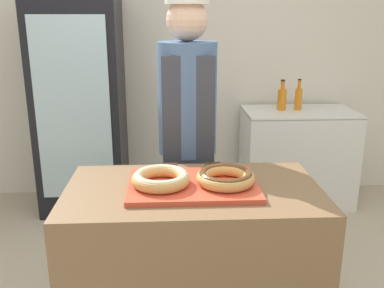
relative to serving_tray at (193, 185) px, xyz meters
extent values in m
cube|color=silver|center=(0.00, 2.13, 0.46)|extent=(8.00, 0.06, 2.70)
cube|color=brown|center=(0.00, 0.00, -0.45)|extent=(1.18, 0.67, 0.88)
cube|color=#D84C33|center=(0.00, 0.00, 0.00)|extent=(0.59, 0.41, 0.02)
torus|color=tan|center=(-0.15, -0.02, 0.04)|extent=(0.27, 0.27, 0.06)
torus|color=beige|center=(-0.15, -0.02, 0.06)|extent=(0.25, 0.25, 0.04)
torus|color=tan|center=(0.15, -0.02, 0.04)|extent=(0.27, 0.27, 0.06)
torus|color=brown|center=(0.15, -0.02, 0.06)|extent=(0.25, 0.25, 0.04)
cube|color=black|center=(-0.11, 0.16, 0.03)|extent=(0.08, 0.08, 0.03)
cube|color=black|center=(0.11, 0.16, 0.03)|extent=(0.08, 0.08, 0.03)
cylinder|color=#4C4C51|center=(0.00, 0.62, -0.46)|extent=(0.25, 0.25, 0.86)
cylinder|color=#4C6B99|center=(0.00, 0.62, 0.29)|extent=(0.34, 0.34, 0.64)
cube|color=#383D47|center=(0.00, 0.47, -0.13)|extent=(0.29, 0.02, 1.35)
sphere|color=beige|center=(0.00, 0.62, 0.73)|extent=(0.23, 0.23, 0.23)
cube|color=black|center=(-0.86, 1.78, 0.01)|extent=(0.70, 0.59, 1.80)
cube|color=silver|center=(-0.86, 1.47, 0.04)|extent=(0.58, 0.02, 1.44)
cube|color=white|center=(1.03, 1.78, -0.47)|extent=(0.96, 0.57, 0.85)
cube|color=gray|center=(1.03, 1.78, -0.06)|extent=(0.96, 0.57, 0.01)
cylinder|color=orange|center=(0.88, 1.81, 0.05)|extent=(0.08, 0.08, 0.18)
cylinder|color=orange|center=(0.88, 1.81, 0.18)|extent=(0.03, 0.03, 0.07)
cylinder|color=black|center=(0.88, 1.81, 0.22)|extent=(0.04, 0.04, 0.01)
cylinder|color=orange|center=(1.02, 1.81, 0.05)|extent=(0.06, 0.06, 0.19)
cylinder|color=orange|center=(1.02, 1.81, 0.18)|extent=(0.03, 0.03, 0.07)
cylinder|color=black|center=(1.02, 1.81, 0.22)|extent=(0.03, 0.03, 0.01)
camera|label=1|loc=(-0.10, -1.83, 0.74)|focal=40.00mm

